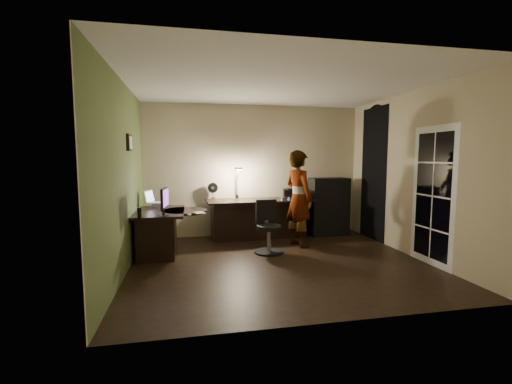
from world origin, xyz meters
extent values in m
cube|color=black|center=(0.00, 0.00, -0.01)|extent=(4.50, 4.00, 0.01)
cube|color=silver|center=(0.00, 0.00, 2.71)|extent=(4.50, 4.00, 0.01)
cube|color=tan|center=(0.00, 2.00, 1.35)|extent=(4.50, 0.01, 2.70)
cube|color=tan|center=(0.00, -2.00, 1.35)|extent=(4.50, 0.01, 2.70)
cube|color=tan|center=(-2.25, 0.00, 1.35)|extent=(0.01, 4.00, 2.70)
cube|color=tan|center=(2.25, 0.00, 1.35)|extent=(0.01, 4.00, 2.70)
cube|color=#536732|center=(-2.24, 0.00, 1.35)|extent=(0.00, 4.00, 2.70)
cube|color=black|center=(2.24, 1.15, 1.30)|extent=(0.01, 0.90, 2.60)
cube|color=white|center=(2.24, -0.55, 1.05)|extent=(0.02, 0.92, 2.10)
cube|color=black|center=(-2.22, 0.45, 1.85)|extent=(0.04, 0.30, 0.25)
cube|color=black|center=(-1.83, 0.85, 0.37)|extent=(0.79, 1.28, 0.74)
cube|color=black|center=(0.03, 1.63, 0.39)|extent=(2.13, 0.84, 0.79)
cube|color=black|center=(1.52, 1.65, 0.60)|extent=(0.81, 0.43, 1.20)
cube|color=silver|center=(-1.89, 1.31, 0.77)|extent=(0.22, 0.18, 0.09)
cube|color=silver|center=(-1.89, 1.31, 0.93)|extent=(0.42, 0.40, 0.23)
cube|color=black|center=(-1.74, 0.36, 0.89)|extent=(0.15, 0.48, 0.31)
ellipsoid|color=silver|center=(-1.35, 0.30, 0.75)|extent=(0.07, 0.10, 0.04)
cube|color=black|center=(-1.29, 1.02, 0.73)|extent=(0.08, 0.15, 0.01)
cube|color=black|center=(-1.25, 0.85, 0.73)|extent=(0.06, 0.13, 0.01)
cylinder|color=black|center=(-2.08, 0.22, 0.81)|extent=(0.07, 0.07, 0.16)
cube|color=silver|center=(-1.19, 0.53, 0.73)|extent=(0.21, 0.25, 0.01)
cube|color=black|center=(-0.87, 1.87, 0.96)|extent=(0.22, 0.14, 0.32)
cube|color=#2459A0|center=(0.45, 1.17, 0.85)|extent=(0.19, 0.12, 0.08)
cube|color=black|center=(0.75, 1.54, 0.91)|extent=(0.52, 0.44, 0.21)
cube|color=black|center=(-0.39, 1.83, 1.14)|extent=(0.27, 0.34, 0.66)
cube|color=black|center=(-0.03, 0.55, 0.45)|extent=(0.50, 0.50, 0.89)
imported|color=#D8A88C|center=(0.62, 0.91, 0.88)|extent=(0.61, 0.74, 1.76)
camera|label=1|loc=(-1.36, -5.02, 1.63)|focal=24.00mm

